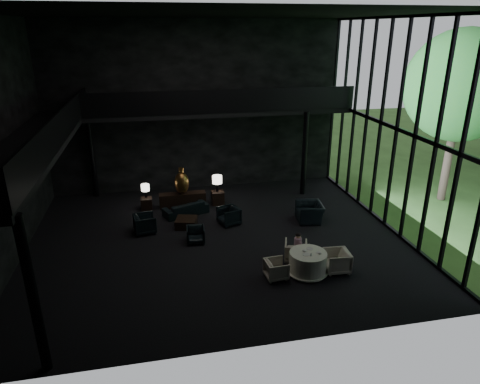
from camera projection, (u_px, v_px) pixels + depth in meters
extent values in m
cube|color=black|center=(218.00, 240.00, 16.33)|extent=(14.00, 12.00, 0.02)
cube|color=black|center=(213.00, 13.00, 13.47)|extent=(14.00, 12.00, 0.02)
cube|color=black|center=(197.00, 108.00, 20.39)|extent=(14.00, 0.04, 8.00)
cube|color=black|center=(257.00, 201.00, 9.42)|extent=(14.00, 0.04, 8.00)
cube|color=black|center=(32.00, 146.00, 13.77)|extent=(2.00, 12.00, 0.25)
cube|color=black|center=(221.00, 111.00, 19.66)|extent=(12.00, 2.00, 0.25)
cube|color=black|center=(62.00, 127.00, 13.74)|extent=(0.06, 12.00, 1.00)
cube|color=black|center=(224.00, 101.00, 18.53)|extent=(12.00, 0.06, 1.00)
cylinder|color=black|center=(33.00, 297.00, 9.46)|extent=(0.24, 0.24, 4.00)
cylinder|color=black|center=(92.00, 156.00, 19.88)|extent=(0.24, 0.24, 4.00)
cylinder|color=black|center=(304.00, 154.00, 20.18)|extent=(0.24, 0.24, 4.00)
cylinder|color=#382D23|center=(450.00, 149.00, 19.36)|extent=(0.36, 0.36, 4.90)
sphere|color=#2B5E21|center=(461.00, 86.00, 18.36)|extent=(4.80, 4.80, 4.80)
cube|color=black|center=(183.00, 200.00, 19.25)|extent=(2.07, 0.47, 0.66)
ellipsoid|color=#9D5F29|center=(182.00, 183.00, 18.92)|extent=(0.64, 0.64, 1.00)
cylinder|color=#9D5F29|center=(181.00, 170.00, 18.70)|extent=(0.22, 0.22, 0.20)
cube|color=black|center=(147.00, 204.00, 19.01)|extent=(0.48, 0.48, 0.53)
cylinder|color=black|center=(146.00, 194.00, 18.95)|extent=(0.11, 0.11, 0.32)
cylinder|color=white|center=(145.00, 188.00, 18.84)|extent=(0.36, 0.36, 0.29)
cube|color=black|center=(218.00, 198.00, 19.57)|extent=(0.55, 0.55, 0.61)
cylinder|color=black|center=(217.00, 187.00, 19.44)|extent=(0.13, 0.13, 0.39)
cylinder|color=white|center=(217.00, 179.00, 19.31)|extent=(0.44, 0.44, 0.35)
imported|color=black|center=(186.00, 207.00, 18.44)|extent=(1.86, 1.13, 0.70)
imported|color=black|center=(145.00, 222.00, 16.78)|extent=(0.92, 0.97, 0.88)
imported|color=black|center=(229.00, 215.00, 17.53)|extent=(0.96, 0.99, 0.82)
imported|color=black|center=(196.00, 235.00, 16.05)|extent=(0.62, 0.59, 0.60)
imported|color=black|center=(310.00, 208.00, 17.77)|extent=(0.98, 1.37, 1.12)
cube|color=black|center=(186.00, 223.00, 17.35)|extent=(0.99, 0.99, 0.36)
cylinder|color=white|center=(308.00, 263.00, 14.00)|extent=(1.22, 1.22, 0.75)
cone|color=white|center=(307.00, 271.00, 14.12)|extent=(1.38, 1.38, 0.10)
imported|color=#AFAAA2|center=(296.00, 250.00, 14.77)|extent=(0.94, 0.91, 0.77)
imported|color=#ABA38E|center=(337.00, 260.00, 14.10)|extent=(0.82, 0.87, 0.84)
imported|color=#BCAE9D|center=(276.00, 269.00, 13.74)|extent=(0.61, 0.65, 0.63)
cylinder|color=#E8ABCA|center=(298.00, 243.00, 14.74)|extent=(0.26, 0.26, 0.37)
sphere|color=#D8A884|center=(298.00, 236.00, 14.64)|extent=(0.19, 0.19, 0.19)
ellipsoid|color=black|center=(298.00, 235.00, 14.63)|extent=(0.20, 0.20, 0.13)
cylinder|color=white|center=(306.00, 254.00, 13.75)|extent=(0.24, 0.24, 0.01)
cylinder|color=white|center=(310.00, 249.00, 14.11)|extent=(0.28, 0.28, 0.01)
cylinder|color=white|center=(318.00, 253.00, 13.86)|extent=(0.15, 0.15, 0.01)
cylinder|color=white|center=(320.00, 253.00, 13.76)|extent=(0.10, 0.10, 0.07)
ellipsoid|color=white|center=(304.00, 250.00, 13.93)|extent=(0.14, 0.14, 0.07)
cylinder|color=#99999E|center=(311.00, 255.00, 13.66)|extent=(0.08, 0.08, 0.07)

